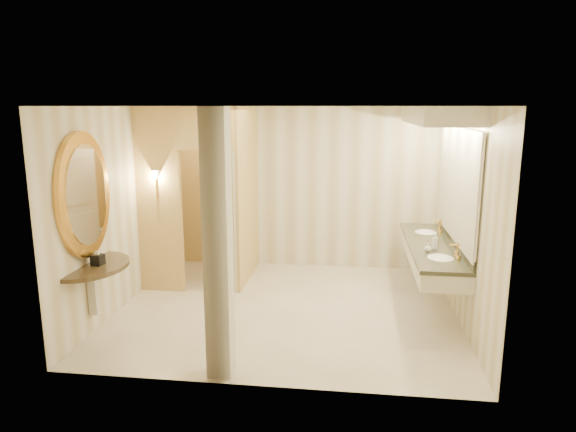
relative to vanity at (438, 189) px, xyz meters
name	(u,v)px	position (x,y,z in m)	size (l,w,h in m)	color
floor	(286,308)	(-1.98, -0.40, -1.63)	(4.50, 4.50, 0.00)	silver
ceiling	(286,106)	(-1.98, -0.40, 1.07)	(4.50, 4.50, 0.00)	silver
wall_back	(302,188)	(-1.98, 1.60, -0.28)	(4.50, 0.02, 2.70)	beige
wall_front	(259,254)	(-1.98, -2.40, -0.28)	(4.50, 0.02, 2.70)	beige
wall_left	(123,207)	(-4.23, -0.40, -0.28)	(0.02, 4.00, 2.70)	beige
wall_right	(464,216)	(0.27, -0.40, -0.28)	(0.02, 4.00, 2.70)	beige
toilet_closet	(222,195)	(-3.10, 0.57, -0.24)	(1.50, 1.55, 2.70)	#DCC973
wall_sconce	(156,176)	(-3.90, 0.03, 0.10)	(0.14, 0.14, 0.42)	gold
vanity	(438,189)	(0.00, 0.00, 0.00)	(0.75, 2.64, 2.09)	beige
console_shelf	(86,225)	(-4.19, -1.46, -0.28)	(1.12, 1.12, 2.01)	black
pillar	(218,247)	(-2.42, -2.20, -0.28)	(0.25, 0.25, 2.70)	beige
tissue_box	(98,260)	(-4.08, -1.47, -0.69)	(0.13, 0.13, 0.13)	black
toilet	(233,248)	(-3.09, 1.24, -1.27)	(0.40, 0.70, 0.71)	white
soap_bottle_a	(435,240)	(0.00, -0.07, -0.69)	(0.06, 0.06, 0.13)	beige
soap_bottle_b	(428,248)	(-0.15, -0.42, -0.70)	(0.09, 0.09, 0.11)	silver
soap_bottle_c	(435,241)	(-0.05, -0.31, -0.64)	(0.09, 0.09, 0.22)	#C6B28C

